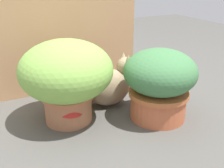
{
  "coord_description": "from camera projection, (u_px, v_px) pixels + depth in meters",
  "views": [
    {
      "loc": [
        -0.47,
        -1.2,
        0.76
      ],
      "look_at": [
        0.18,
        0.07,
        0.18
      ],
      "focal_mm": 45.35,
      "sensor_mm": 36.0,
      "label": 1
    }
  ],
  "objects": [
    {
      "name": "ground_plane",
      "position": [
        87.0,
        126.0,
        1.48
      ],
      "size": [
        6.0,
        6.0,
        0.0
      ],
      "primitive_type": "plane",
      "color": "#52504B"
    },
    {
      "name": "cardboard_backdrop",
      "position": [
        57.0,
        36.0,
        1.78
      ],
      "size": [
        1.12,
        0.03,
        0.74
      ],
      "primitive_type": "cube",
      "color": "tan",
      "rests_on": "ground"
    },
    {
      "name": "grass_planter",
      "position": [
        66.0,
        75.0,
        1.44
      ],
      "size": [
        0.48,
        0.48,
        0.44
      ],
      "color": "#AC6C49",
      "rests_on": "ground"
    },
    {
      "name": "leafy_planter",
      "position": [
        159.0,
        82.0,
        1.49
      ],
      "size": [
        0.39,
        0.39,
        0.39
      ],
      "color": "#BE5F3B",
      "rests_on": "ground"
    },
    {
      "name": "cat",
      "position": [
        112.0,
        85.0,
        1.68
      ],
      "size": [
        0.37,
        0.17,
        0.32
      ],
      "color": "tan",
      "rests_on": "ground"
    },
    {
      "name": "mushroom_ornament_red",
      "position": [
        71.0,
        110.0,
        1.42
      ],
      "size": [
        0.12,
        0.12,
        0.15
      ],
      "color": "#E6E6C4",
      "rests_on": "ground"
    }
  ]
}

